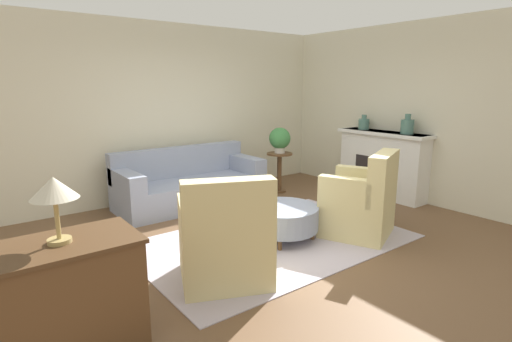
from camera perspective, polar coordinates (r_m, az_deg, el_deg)
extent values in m
plane|color=brown|center=(4.87, 2.57, -9.99)|extent=(16.00, 16.00, 0.00)
cube|color=beige|center=(6.76, -11.99, 8.24)|extent=(9.16, 0.12, 2.80)
cube|color=beige|center=(6.82, 22.33, 7.63)|extent=(0.12, 9.81, 2.80)
cube|color=#BCB2C1|center=(4.87, 2.57, -9.93)|extent=(3.19, 2.04, 0.01)
cube|color=#8E99B2|center=(6.30, -9.18, -2.99)|extent=(2.26, 0.94, 0.41)
cube|color=#8E99B2|center=(6.52, -10.85, 1.40)|extent=(2.26, 0.20, 0.46)
cube|color=#8E99B2|center=(5.81, -17.99, -1.36)|extent=(0.24, 0.90, 0.25)
cube|color=#8E99B2|center=(6.72, -1.61, 1.05)|extent=(0.24, 0.90, 0.25)
cube|color=brown|center=(5.98, -7.12, -5.50)|extent=(2.03, 0.05, 0.06)
cube|color=beige|center=(3.92, -4.53, -12.06)|extent=(1.05, 1.03, 0.45)
cube|color=beige|center=(3.46, -3.91, -6.06)|extent=(0.82, 0.51, 0.60)
cube|color=beige|center=(3.85, 0.28, -6.21)|extent=(0.42, 0.73, 0.33)
cube|color=beige|center=(3.76, -9.77, -6.90)|extent=(0.42, 0.73, 0.33)
cube|color=brown|center=(4.32, -5.27, -12.50)|extent=(0.69, 0.34, 0.06)
cube|color=beige|center=(5.18, 14.24, -6.24)|extent=(1.05, 1.03, 0.45)
cube|color=beige|center=(4.98, 17.72, -0.93)|extent=(0.82, 0.51, 0.60)
cube|color=beige|center=(5.39, 15.17, -1.26)|extent=(0.42, 0.73, 0.33)
cube|color=beige|center=(4.76, 13.20, -2.93)|extent=(0.42, 0.73, 0.33)
cube|color=brown|center=(5.33, 10.40, -7.71)|extent=(0.69, 0.34, 0.06)
cylinder|color=#8E99B2|center=(4.87, 3.79, -6.65)|extent=(0.87, 0.87, 0.28)
cylinder|color=brown|center=(4.60, 3.43, -10.46)|extent=(0.05, 0.05, 0.12)
cylinder|color=brown|center=(4.93, 8.08, -8.96)|extent=(0.05, 0.05, 0.12)
cylinder|color=brown|center=(4.97, -0.53, -8.64)|extent=(0.05, 0.05, 0.12)
cylinder|color=brown|center=(5.28, 4.03, -7.39)|extent=(0.05, 0.05, 0.12)
cylinder|color=brown|center=(6.88, 3.39, 2.47)|extent=(0.44, 0.44, 0.03)
cylinder|color=brown|center=(6.95, 3.35, -0.33)|extent=(0.08, 0.08, 0.66)
cylinder|color=brown|center=(7.02, 3.32, -2.85)|extent=(0.24, 0.24, 0.03)
cube|color=white|center=(6.97, 17.63, 0.94)|extent=(0.36, 1.49, 1.09)
cube|color=#282323|center=(6.86, 16.72, -0.58)|extent=(0.02, 0.82, 0.60)
cube|color=white|center=(6.87, 17.81, 5.17)|extent=(0.44, 1.59, 0.05)
cube|color=brown|center=(3.15, -25.50, -16.12)|extent=(0.96, 0.55, 0.82)
cube|color=#4E341E|center=(3.00, -26.19, -9.44)|extent=(1.00, 0.59, 0.03)
cylinder|color=#477066|center=(7.10, 15.15, 6.47)|extent=(0.18, 0.18, 0.18)
cylinder|color=#477066|center=(7.09, 15.20, 7.47)|extent=(0.08, 0.08, 0.07)
cylinder|color=#477066|center=(6.63, 20.80, 5.91)|extent=(0.20, 0.20, 0.22)
cylinder|color=#477066|center=(6.62, 20.90, 7.25)|extent=(0.09, 0.09, 0.09)
cylinder|color=beige|center=(6.87, 3.40, 3.00)|extent=(0.18, 0.18, 0.10)
sphere|color=#3D7F42|center=(6.84, 3.42, 4.69)|extent=(0.37, 0.37, 0.37)
cylinder|color=tan|center=(2.98, -26.25, -8.90)|extent=(0.15, 0.15, 0.03)
cylinder|color=tan|center=(2.94, -26.53, -6.12)|extent=(0.03, 0.03, 0.27)
cone|color=beige|center=(2.88, -26.93, -2.15)|extent=(0.30, 0.30, 0.14)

